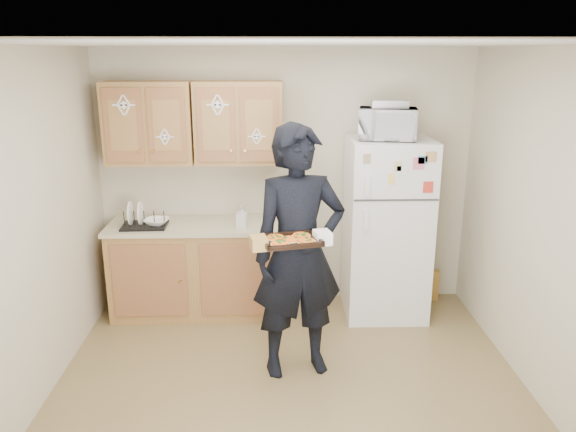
{
  "coord_description": "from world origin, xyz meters",
  "views": [
    {
      "loc": [
        -0.12,
        -3.59,
        2.46
      ],
      "look_at": [
        -0.01,
        0.45,
        1.27
      ],
      "focal_mm": 35.0,
      "sensor_mm": 36.0,
      "label": 1
    }
  ],
  "objects_px": {
    "microwave": "(387,124)",
    "person": "(299,253)",
    "refrigerator": "(386,228)",
    "baking_tray": "(291,241)",
    "dish_rack": "(144,218)"
  },
  "relations": [
    {
      "from": "microwave",
      "to": "dish_rack",
      "type": "xyz_separation_m",
      "value": [
        -2.21,
        0.01,
        -0.86
      ]
    },
    {
      "from": "refrigerator",
      "to": "dish_rack",
      "type": "xyz_separation_m",
      "value": [
        -2.26,
        -0.04,
        0.13
      ]
    },
    {
      "from": "microwave",
      "to": "person",
      "type": "bearing_deg",
      "value": -120.3
    },
    {
      "from": "baking_tray",
      "to": "microwave",
      "type": "bearing_deg",
      "value": 41.36
    },
    {
      "from": "person",
      "to": "microwave",
      "type": "distance_m",
      "value": 1.54
    },
    {
      "from": "refrigerator",
      "to": "microwave",
      "type": "bearing_deg",
      "value": -134.84
    },
    {
      "from": "baking_tray",
      "to": "refrigerator",
      "type": "bearing_deg",
      "value": 40.95
    },
    {
      "from": "person",
      "to": "dish_rack",
      "type": "height_order",
      "value": "person"
    },
    {
      "from": "refrigerator",
      "to": "dish_rack",
      "type": "relative_size",
      "value": 4.2
    },
    {
      "from": "refrigerator",
      "to": "person",
      "type": "distance_m",
      "value": 1.35
    },
    {
      "from": "refrigerator",
      "to": "microwave",
      "type": "distance_m",
      "value": 0.99
    },
    {
      "from": "refrigerator",
      "to": "baking_tray",
      "type": "bearing_deg",
      "value": -125.71
    },
    {
      "from": "microwave",
      "to": "dish_rack",
      "type": "relative_size",
      "value": 1.24
    },
    {
      "from": "dish_rack",
      "to": "person",
      "type": "bearing_deg",
      "value": -35.44
    },
    {
      "from": "person",
      "to": "microwave",
      "type": "bearing_deg",
      "value": 36.32
    }
  ]
}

